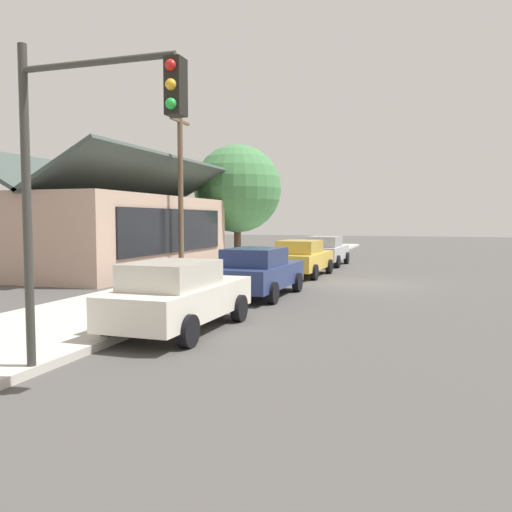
# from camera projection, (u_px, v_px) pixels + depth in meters

# --- Properties ---
(ground_plane) EXTENTS (120.00, 120.00, 0.00)m
(ground_plane) POSITION_uv_depth(u_px,v_px,m) (359.00, 284.00, 20.36)
(ground_plane) COLOR #4C4947
(sidewalk_curb) EXTENTS (60.00, 4.20, 0.16)m
(sidewalk_curb) POSITION_uv_depth(u_px,v_px,m) (224.00, 277.00, 22.06)
(sidewalk_curb) COLOR beige
(sidewalk_curb) RESTS_ON ground
(car_ivory) EXTENTS (4.54, 2.00, 1.59)m
(car_ivory) POSITION_uv_depth(u_px,v_px,m) (179.00, 295.00, 11.72)
(car_ivory) COLOR silver
(car_ivory) RESTS_ON ground
(car_navy) EXTENTS (4.60, 2.11, 1.59)m
(car_navy) POSITION_uv_depth(u_px,v_px,m) (259.00, 272.00, 17.04)
(car_navy) COLOR navy
(car_navy) RESTS_ON ground
(car_mustard) EXTENTS (4.63, 2.16, 1.59)m
(car_mustard) POSITION_uv_depth(u_px,v_px,m) (302.00, 258.00, 23.15)
(car_mustard) COLOR gold
(car_mustard) RESTS_ON ground
(car_silver) EXTENTS (4.44, 2.06, 1.59)m
(car_silver) POSITION_uv_depth(u_px,v_px,m) (326.00, 251.00, 28.53)
(car_silver) COLOR silver
(car_silver) RESTS_ON ground
(storefront_building) EXTENTS (13.26, 6.82, 5.45)m
(storefront_building) POSITION_uv_depth(u_px,v_px,m) (116.00, 231.00, 25.69)
(storefront_building) COLOR tan
(storefront_building) RESTS_ON ground
(shade_tree) EXTENTS (5.44, 5.44, 7.12)m
(shade_tree) POSITION_uv_depth(u_px,v_px,m) (237.00, 189.00, 32.77)
(shade_tree) COLOR brown
(shade_tree) RESTS_ON ground
(traffic_light_main) EXTENTS (0.37, 2.79, 5.20)m
(traffic_light_main) POSITION_uv_depth(u_px,v_px,m) (83.00, 153.00, 7.89)
(traffic_light_main) COLOR #383833
(traffic_light_main) RESTS_ON ground
(utility_pole_wooden) EXTENTS (1.80, 0.24, 7.50)m
(utility_pole_wooden) POSITION_uv_depth(u_px,v_px,m) (181.00, 188.00, 23.85)
(utility_pole_wooden) COLOR brown
(utility_pole_wooden) RESTS_ON ground
(fire_hydrant_red) EXTENTS (0.22, 0.22, 0.71)m
(fire_hydrant_red) POSITION_uv_depth(u_px,v_px,m) (254.00, 269.00, 21.35)
(fire_hydrant_red) COLOR red
(fire_hydrant_red) RESTS_ON sidewalk_curb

